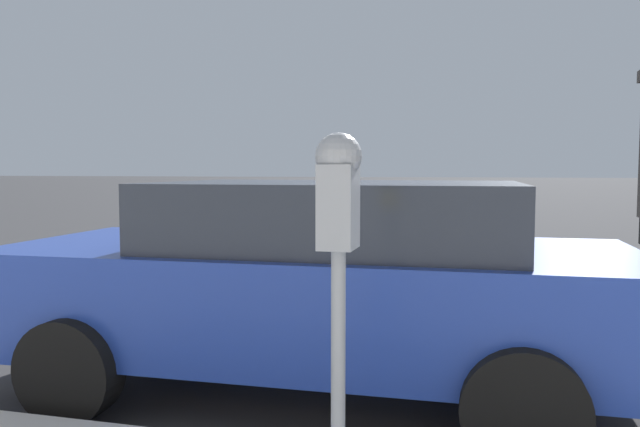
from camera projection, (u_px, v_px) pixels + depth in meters
ground_plane at (405, 354)px, 5.15m from camera, size 220.00×220.00×0.00m
parking_meter at (339, 221)px, 2.52m from camera, size 0.21×0.19×1.50m
car_blue at (321, 280)px, 4.27m from camera, size 2.06×4.24×1.44m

